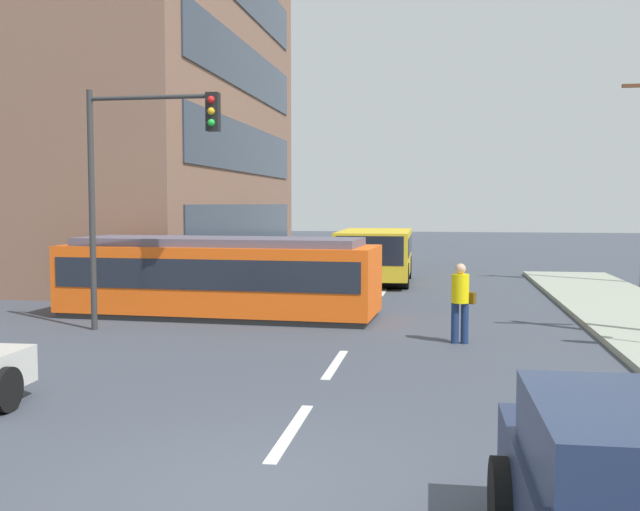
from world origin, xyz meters
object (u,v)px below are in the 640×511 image
at_px(streetcar_tram, 219,276).
at_px(pedestrian_crossing, 461,298).
at_px(city_bus, 375,253).
at_px(traffic_light_mast, 140,163).

relative_size(streetcar_tram, pedestrian_crossing, 4.92).
distance_m(streetcar_tram, city_bus, 9.25).
xyz_separation_m(pedestrian_crossing, traffic_light_mast, (-7.12, 0.32, 2.88)).
bearing_deg(traffic_light_mast, city_bus, 68.66).
relative_size(city_bus, traffic_light_mast, 1.01).
distance_m(pedestrian_crossing, traffic_light_mast, 7.69).
bearing_deg(traffic_light_mast, pedestrian_crossing, -2.57).
relative_size(pedestrian_crossing, traffic_light_mast, 0.31).
bearing_deg(city_bus, traffic_light_mast, -111.34).
bearing_deg(streetcar_tram, traffic_light_mast, -113.83).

